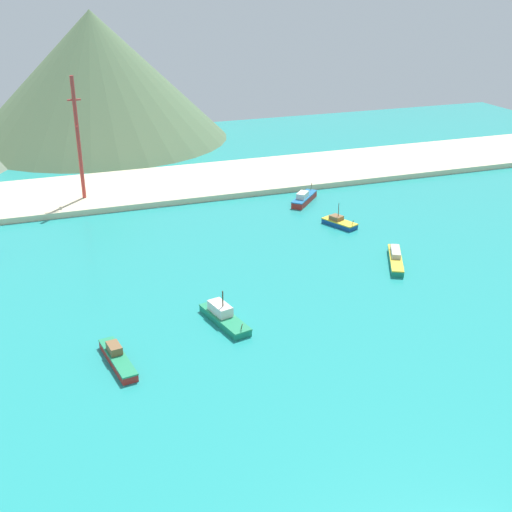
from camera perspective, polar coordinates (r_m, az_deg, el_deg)
ground at (r=82.45m, az=6.11°, el=-9.24°), size 260.00×280.00×0.50m
fishing_boat_2 at (r=82.90m, az=-11.94°, el=-8.68°), size 3.42×10.01×2.10m
fishing_boat_3 at (r=137.00m, az=4.19°, el=5.00°), size 8.42×8.86×2.90m
fishing_boat_4 at (r=110.28m, az=12.02°, el=-0.24°), size 6.83×10.84×1.99m
fishing_boat_6 at (r=124.92m, az=7.22°, el=2.91°), size 5.13×7.42×4.45m
fishing_boat_7 at (r=90.02m, az=-2.84°, el=-5.28°), size 4.77×10.34×4.71m
beach_strip at (r=148.72m, az=-6.74°, el=6.27°), size 247.00×25.56×1.20m
hill_central at (r=194.33m, az=-13.79°, el=14.92°), size 72.58×72.58×35.00m
radio_tower at (r=137.80m, az=-15.17°, el=9.66°), size 2.58×2.07×25.83m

